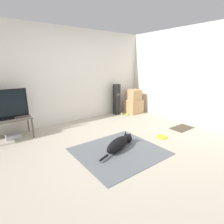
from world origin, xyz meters
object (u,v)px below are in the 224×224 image
object	(u,v)px
frisbee	(162,137)
cardboard_box_upper	(134,95)
floor_speaker	(117,99)
tv	(2,105)
game_console	(13,136)
tennis_ball_near_speaker	(127,115)
tennis_ball_loose_on_carpet	(127,114)
cardboard_box_lower	(134,106)
tennis_ball_by_boxes	(122,114)
dog	(119,143)
tv_stand	(5,122)

from	to	relation	value
frisbee	cardboard_box_upper	size ratio (longest dim) A/B	0.63
floor_speaker	tv	bearing A→B (deg)	-177.75
floor_speaker	tv	world-z (taller)	tv
game_console	floor_speaker	bearing A→B (deg)	1.67
tennis_ball_near_speaker	tennis_ball_loose_on_carpet	distance (m)	0.14
cardboard_box_lower	tennis_ball_loose_on_carpet	size ratio (longest dim) A/B	7.69
game_console	cardboard_box_upper	bearing A→B (deg)	-2.37
tennis_ball_by_boxes	tennis_ball_loose_on_carpet	world-z (taller)	same
cardboard_box_lower	tennis_ball_near_speaker	bearing A→B (deg)	-158.98
cardboard_box_upper	floor_speaker	distance (m)	0.61
tennis_ball_near_speaker	tennis_ball_loose_on_carpet	bearing A→B (deg)	50.23
cardboard_box_lower	game_console	distance (m)	3.62
cardboard_box_lower	tv	size ratio (longest dim) A/B	0.52
dog	cardboard_box_upper	world-z (taller)	cardboard_box_upper
tv	tv_stand	bearing A→B (deg)	-90.00
tennis_ball_by_boxes	game_console	size ratio (longest dim) A/B	0.21
dog	tv_stand	xyz separation A→B (m)	(-1.67, 1.85, 0.28)
cardboard_box_lower	tennis_ball_by_boxes	size ratio (longest dim) A/B	7.69
tv	tennis_ball_near_speaker	distance (m)	3.38
dog	cardboard_box_upper	xyz separation A→B (m)	(2.05, 1.74, 0.49)
floor_speaker	tv_stand	xyz separation A→B (m)	(-3.17, -0.13, -0.08)
dog	tennis_ball_by_boxes	distance (m)	2.37
dog	cardboard_box_upper	size ratio (longest dim) A/B	2.50
tv_stand	tennis_ball_near_speaker	world-z (taller)	tv_stand
cardboard_box_lower	frisbee	bearing A→B (deg)	-116.13
floor_speaker	tennis_ball_by_boxes	xyz separation A→B (m)	(0.07, -0.20, -0.46)
tv_stand	tennis_ball_loose_on_carpet	distance (m)	3.41
dog	cardboard_box_upper	bearing A→B (deg)	40.34
tv_stand	game_console	bearing A→B (deg)	19.66
floor_speaker	tv	size ratio (longest dim) A/B	1.01
cardboard_box_lower	tv_stand	bearing A→B (deg)	178.42
cardboard_box_lower	tennis_ball_near_speaker	size ratio (longest dim) A/B	7.69
cardboard_box_upper	tv_stand	world-z (taller)	cardboard_box_upper
floor_speaker	tennis_ball_near_speaker	bearing A→B (deg)	-73.29
tv_stand	tennis_ball_loose_on_carpet	bearing A→B (deg)	-2.70
frisbee	tennis_ball_loose_on_carpet	distance (m)	1.92
cardboard_box_lower	tv_stand	size ratio (longest dim) A/B	0.50
tennis_ball_by_boxes	tennis_ball_near_speaker	size ratio (longest dim) A/B	1.00
tennis_ball_by_boxes	game_console	distance (m)	3.13
cardboard_box_lower	tennis_ball_loose_on_carpet	bearing A→B (deg)	-170.61
tennis_ball_near_speaker	game_console	bearing A→B (deg)	174.47
cardboard_box_lower	tennis_ball_loose_on_carpet	xyz separation A→B (m)	(-0.34, -0.06, -0.19)
frisbee	cardboard_box_upper	xyz separation A→B (m)	(0.92, 1.88, 0.61)
frisbee	tennis_ball_near_speaker	xyz separation A→B (m)	(0.49, 1.72, 0.02)
cardboard_box_upper	tennis_ball_by_boxes	size ratio (longest dim) A/B	6.05
dog	tennis_ball_near_speaker	size ratio (longest dim) A/B	15.16
dog	tv	size ratio (longest dim) A/B	1.03
tennis_ball_by_boxes	tennis_ball_near_speaker	bearing A→B (deg)	-76.26
cardboard_box_lower	floor_speaker	world-z (taller)	floor_speaker
tv	tennis_ball_near_speaker	size ratio (longest dim) A/B	14.75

